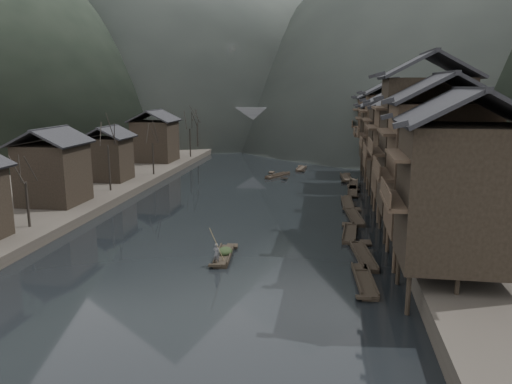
# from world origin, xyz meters

# --- Properties ---
(water) EXTENTS (300.00, 300.00, 0.00)m
(water) POSITION_xyz_m (0.00, 0.00, 0.00)
(water) COLOR black
(water) RESTS_ON ground
(right_bank) EXTENTS (40.00, 200.00, 1.80)m
(right_bank) POSITION_xyz_m (35.00, 40.00, 0.90)
(right_bank) COLOR #2D2823
(right_bank) RESTS_ON ground
(left_bank) EXTENTS (40.00, 200.00, 1.20)m
(left_bank) POSITION_xyz_m (-35.00, 40.00, 0.60)
(left_bank) COLOR #2D2823
(left_bank) RESTS_ON ground
(stilt_houses) EXTENTS (9.00, 67.60, 16.64)m
(stilt_houses) POSITION_xyz_m (17.28, 18.55, 8.96)
(stilt_houses) COLOR black
(stilt_houses) RESTS_ON ground
(left_houses) EXTENTS (8.10, 53.20, 8.73)m
(left_houses) POSITION_xyz_m (-20.50, 20.12, 5.66)
(left_houses) COLOR black
(left_houses) RESTS_ON left_bank
(bare_trees) EXTENTS (3.99, 72.50, 7.99)m
(bare_trees) POSITION_xyz_m (-17.00, 27.58, 6.65)
(bare_trees) COLOR black
(bare_trees) RESTS_ON left_bank
(moored_sampans) EXTENTS (2.77, 47.37, 0.47)m
(moored_sampans) POSITION_xyz_m (11.89, 14.96, 0.20)
(moored_sampans) COLOR black
(moored_sampans) RESTS_ON water
(midriver_boats) EXTENTS (5.72, 12.28, 0.45)m
(midriver_boats) POSITION_xyz_m (2.75, 38.41, 0.20)
(midriver_boats) COLOR black
(midriver_boats) RESTS_ON water
(stone_bridge) EXTENTS (40.00, 6.00, 9.00)m
(stone_bridge) POSITION_xyz_m (-0.00, 72.00, 5.11)
(stone_bridge) COLOR #4C4C4F
(stone_bridge) RESTS_ON ground
(hero_sampan) EXTENTS (1.55, 5.46, 0.44)m
(hero_sampan) POSITION_xyz_m (1.06, -2.08, 0.20)
(hero_sampan) COLOR black
(hero_sampan) RESTS_ON water
(cargo_heap) EXTENTS (1.19, 1.56, 0.71)m
(cargo_heap) POSITION_xyz_m (1.08, -1.83, 0.80)
(cargo_heap) COLOR black
(cargo_heap) RESTS_ON hero_sampan
(boatman) EXTENTS (0.69, 0.59, 1.60)m
(boatman) POSITION_xyz_m (0.90, -3.96, 1.24)
(boatman) COLOR #4E4E50
(boatman) RESTS_ON hero_sampan
(bamboo_pole) EXTENTS (1.05, 1.91, 3.97)m
(bamboo_pole) POSITION_xyz_m (1.10, -3.96, 4.03)
(bamboo_pole) COLOR #8C7A51
(bamboo_pole) RESTS_ON boatman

